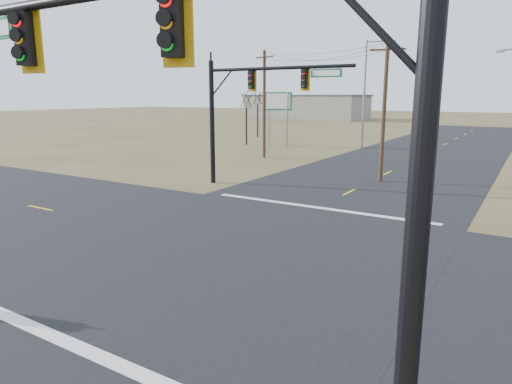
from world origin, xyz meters
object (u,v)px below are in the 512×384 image
at_px(streetlight_c, 367,89).
at_px(mast_arm_near, 198,87).
at_px(highway_sign, 278,108).
at_px(bare_tree_b, 258,96).
at_px(bare_tree_a, 246,99).
at_px(mast_arm_far, 249,97).
at_px(utility_pole_near, 384,110).
at_px(utility_pole_far, 264,103).

bearing_deg(streetlight_c, mast_arm_near, -52.20).
xyz_separation_m(mast_arm_near, streetlight_c, (-11.35, 42.56, 0.56)).
relative_size(mast_arm_near, highway_sign, 1.93).
height_order(highway_sign, bare_tree_b, bare_tree_b).
bearing_deg(bare_tree_a, mast_arm_far, -56.74).
bearing_deg(utility_pole_near, bare_tree_a, 143.98).
relative_size(utility_pole_near, streetlight_c, 0.80).
distance_m(highway_sign, streetlight_c, 9.88).
relative_size(mast_arm_near, utility_pole_near, 1.28).
distance_m(utility_pole_far, highway_sign, 10.51).
relative_size(utility_pole_near, bare_tree_a, 1.36).
distance_m(mast_arm_far, highway_sign, 24.46).
xyz_separation_m(streetlight_c, bare_tree_a, (-12.67, -4.01, -1.08)).
height_order(mast_arm_near, bare_tree_b, mast_arm_near).
xyz_separation_m(utility_pole_near, streetlight_c, (-7.37, 18.58, 1.61)).
relative_size(mast_arm_near, bare_tree_b, 1.68).
xyz_separation_m(mast_arm_far, highway_sign, (-10.24, 22.18, -1.32)).
height_order(streetlight_c, bare_tree_b, streetlight_c).
height_order(highway_sign, bare_tree_a, bare_tree_a).
bearing_deg(highway_sign, mast_arm_far, -74.66).
height_order(mast_arm_far, bare_tree_b, mast_arm_far).
distance_m(utility_pole_far, streetlight_c, 13.47).
bearing_deg(mast_arm_far, utility_pole_near, 42.67).
relative_size(streetlight_c, bare_tree_a, 1.70).
height_order(mast_arm_near, bare_tree_a, mast_arm_near).
height_order(mast_arm_near, utility_pole_near, utility_pole_near).
distance_m(mast_arm_near, utility_pole_far, 34.62).
distance_m(streetlight_c, bare_tree_b, 17.46).
relative_size(mast_arm_far, bare_tree_b, 1.39).
bearing_deg(utility_pole_near, streetlight_c, 111.65).
bearing_deg(highway_sign, bare_tree_a, -165.94).
bearing_deg(bare_tree_b, bare_tree_a, -66.04).
xyz_separation_m(bare_tree_a, bare_tree_b, (-4.03, 9.06, 0.25)).
bearing_deg(highway_sign, utility_pole_near, -53.28).
distance_m(utility_pole_near, bare_tree_b, 33.74).
bearing_deg(streetlight_c, utility_pole_far, -90.83).
height_order(mast_arm_near, streetlight_c, streetlight_c).
distance_m(utility_pole_near, utility_pole_far, 14.24).
distance_m(highway_sign, bare_tree_a, 3.79).
height_order(utility_pole_near, utility_pole_far, utility_pole_far).
relative_size(streetlight_c, bare_tree_b, 1.64).
bearing_deg(utility_pole_near, mast_arm_far, -136.38).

